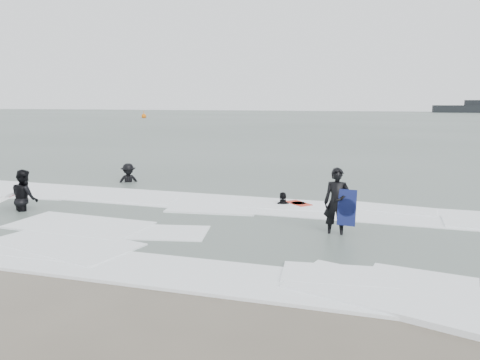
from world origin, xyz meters
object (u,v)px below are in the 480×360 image
(surfer_breaker, at_px, (129,184))
(buoy, at_px, (144,116))
(surfer_right_near, at_px, (283,207))
(surfer_wading, at_px, (26,211))
(surfer_centre, at_px, (336,236))

(surfer_breaker, relative_size, buoy, 1.06)
(surfer_right_near, bearing_deg, buoy, -77.66)
(surfer_breaker, distance_m, surfer_right_near, 7.92)
(surfer_wading, relative_size, surfer_breaker, 1.12)
(surfer_centre, xyz_separation_m, surfer_breaker, (-9.66, 5.51, 0.00))
(surfer_breaker, bearing_deg, surfer_centre, -68.25)
(surfer_centre, distance_m, surfer_right_near, 3.73)
(surfer_centre, distance_m, surfer_breaker, 11.12)
(surfer_wading, bearing_deg, buoy, -30.96)
(surfer_centre, xyz_separation_m, surfer_wading, (-10.13, -0.17, 0.00))
(surfer_breaker, distance_m, buoy, 81.07)
(surfer_right_near, relative_size, buoy, 1.01)
(surfer_breaker, bearing_deg, surfer_wading, -133.29)
(surfer_centre, height_order, buoy, buoy)
(surfer_wading, xyz_separation_m, surfer_right_near, (8.01, 3.24, 0.00))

